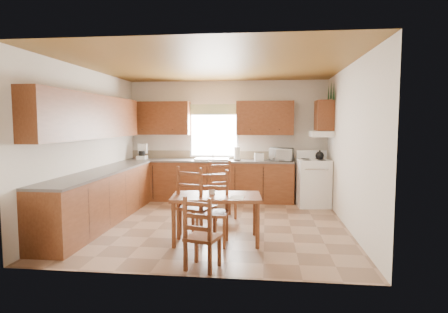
# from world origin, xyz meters

# --- Properties ---
(floor) EXTENTS (4.50, 4.50, 0.00)m
(floor) POSITION_xyz_m (0.00, 0.00, 0.00)
(floor) COLOR #8C6A52
(floor) RESTS_ON ground
(ceiling) EXTENTS (4.50, 4.50, 0.00)m
(ceiling) POSITION_xyz_m (0.00, 0.00, 2.70)
(ceiling) COLOR brown
(ceiling) RESTS_ON floor
(wall_left) EXTENTS (4.50, 4.50, 0.00)m
(wall_left) POSITION_xyz_m (-2.25, 0.00, 1.35)
(wall_left) COLOR beige
(wall_left) RESTS_ON floor
(wall_right) EXTENTS (4.50, 4.50, 0.00)m
(wall_right) POSITION_xyz_m (2.25, 0.00, 1.35)
(wall_right) COLOR beige
(wall_right) RESTS_ON floor
(wall_back) EXTENTS (4.50, 4.50, 0.00)m
(wall_back) POSITION_xyz_m (0.00, 2.25, 1.35)
(wall_back) COLOR beige
(wall_back) RESTS_ON floor
(wall_front) EXTENTS (4.50, 4.50, 0.00)m
(wall_front) POSITION_xyz_m (0.00, -2.25, 1.35)
(wall_front) COLOR beige
(wall_front) RESTS_ON floor
(lower_cab_back) EXTENTS (3.75, 0.60, 0.88)m
(lower_cab_back) POSITION_xyz_m (-0.38, 1.95, 0.44)
(lower_cab_back) COLOR brown
(lower_cab_back) RESTS_ON floor
(lower_cab_left) EXTENTS (0.60, 3.60, 0.88)m
(lower_cab_left) POSITION_xyz_m (-1.95, -0.15, 0.44)
(lower_cab_left) COLOR brown
(lower_cab_left) RESTS_ON floor
(counter_back) EXTENTS (3.75, 0.63, 0.04)m
(counter_back) POSITION_xyz_m (-0.38, 1.95, 0.90)
(counter_back) COLOR #59524F
(counter_back) RESTS_ON lower_cab_back
(counter_left) EXTENTS (0.63, 3.60, 0.04)m
(counter_left) POSITION_xyz_m (-1.95, -0.15, 0.90)
(counter_left) COLOR #59524F
(counter_left) RESTS_ON lower_cab_left
(backsplash) EXTENTS (3.75, 0.01, 0.18)m
(backsplash) POSITION_xyz_m (-0.38, 2.24, 1.01)
(backsplash) COLOR #86755A
(backsplash) RESTS_ON counter_back
(upper_cab_back_left) EXTENTS (1.41, 0.33, 0.75)m
(upper_cab_back_left) POSITION_xyz_m (-1.55, 2.08, 1.85)
(upper_cab_back_left) COLOR brown
(upper_cab_back_left) RESTS_ON wall_back
(upper_cab_back_right) EXTENTS (1.25, 0.33, 0.75)m
(upper_cab_back_right) POSITION_xyz_m (0.86, 2.08, 1.85)
(upper_cab_back_right) COLOR brown
(upper_cab_back_right) RESTS_ON wall_back
(upper_cab_left) EXTENTS (0.33, 3.60, 0.75)m
(upper_cab_left) POSITION_xyz_m (-2.08, -0.15, 1.85)
(upper_cab_left) COLOR brown
(upper_cab_left) RESTS_ON wall_left
(upper_cab_stove) EXTENTS (0.33, 0.62, 0.62)m
(upper_cab_stove) POSITION_xyz_m (2.08, 1.65, 1.90)
(upper_cab_stove) COLOR brown
(upper_cab_stove) RESTS_ON wall_right
(range_hood) EXTENTS (0.44, 0.62, 0.12)m
(range_hood) POSITION_xyz_m (2.03, 1.65, 1.52)
(range_hood) COLOR white
(range_hood) RESTS_ON wall_right
(window_frame) EXTENTS (1.13, 0.02, 1.18)m
(window_frame) POSITION_xyz_m (-0.30, 2.22, 1.55)
(window_frame) COLOR white
(window_frame) RESTS_ON wall_back
(window_pane) EXTENTS (1.05, 0.01, 1.10)m
(window_pane) POSITION_xyz_m (-0.30, 2.21, 1.55)
(window_pane) COLOR white
(window_pane) RESTS_ON wall_back
(window_valance) EXTENTS (1.19, 0.01, 0.24)m
(window_valance) POSITION_xyz_m (-0.30, 2.19, 2.05)
(window_valance) COLOR #4D783B
(window_valance) RESTS_ON wall_back
(sink_basin) EXTENTS (0.75, 0.45, 0.04)m
(sink_basin) POSITION_xyz_m (-0.30, 1.95, 0.94)
(sink_basin) COLOR silver
(sink_basin) RESTS_ON counter_back
(pine_decal_a) EXTENTS (0.22, 0.22, 0.36)m
(pine_decal_a) POSITION_xyz_m (2.21, 1.33, 2.38)
(pine_decal_a) COLOR #183D21
(pine_decal_a) RESTS_ON wall_right
(pine_decal_b) EXTENTS (0.22, 0.22, 0.36)m
(pine_decal_b) POSITION_xyz_m (2.21, 1.65, 2.42)
(pine_decal_b) COLOR #183D21
(pine_decal_b) RESTS_ON wall_right
(pine_decal_c) EXTENTS (0.22, 0.22, 0.36)m
(pine_decal_c) POSITION_xyz_m (2.21, 1.97, 2.38)
(pine_decal_c) COLOR #183D21
(pine_decal_c) RESTS_ON wall_right
(stove) EXTENTS (0.71, 0.73, 0.96)m
(stove) POSITION_xyz_m (1.88, 1.64, 0.48)
(stove) COLOR white
(stove) RESTS_ON floor
(coffeemaker) EXTENTS (0.21, 0.25, 0.32)m
(coffeemaker) POSITION_xyz_m (-1.92, 1.95, 1.08)
(coffeemaker) COLOR white
(coffeemaker) RESTS_ON counter_back
(paper_towel) EXTENTS (0.15, 0.15, 0.30)m
(paper_towel) POSITION_xyz_m (0.26, 1.90, 1.07)
(paper_towel) COLOR white
(paper_towel) RESTS_ON counter_back
(toaster) EXTENTS (0.21, 0.15, 0.16)m
(toaster) POSITION_xyz_m (0.75, 1.92, 1.00)
(toaster) COLOR white
(toaster) RESTS_ON counter_back
(microwave) EXTENTS (0.51, 0.41, 0.28)m
(microwave) POSITION_xyz_m (1.23, 1.95, 1.06)
(microwave) COLOR white
(microwave) RESTS_ON counter_back
(dining_table) EXTENTS (1.35, 0.85, 0.69)m
(dining_table) POSITION_xyz_m (0.18, -0.94, 0.35)
(dining_table) COLOR brown
(dining_table) RESTS_ON floor
(chair_near_left) EXTENTS (0.45, 0.44, 0.89)m
(chair_near_left) POSITION_xyz_m (0.15, -1.99, 0.44)
(chair_near_left) COLOR brown
(chair_near_left) RESTS_ON floor
(chair_near_right) EXTENTS (0.60, 0.59, 1.10)m
(chair_near_right) POSITION_xyz_m (-0.14, -0.84, 0.55)
(chair_near_right) COLOR brown
(chair_near_right) RESTS_ON floor
(chair_far_left) EXTENTS (0.44, 0.42, 1.05)m
(chair_far_left) POSITION_xyz_m (0.14, -1.08, 0.53)
(chair_far_left) COLOR brown
(chair_far_left) RESTS_ON floor
(chair_far_right) EXTENTS (0.56, 0.55, 1.03)m
(chair_far_right) POSITION_xyz_m (0.11, 0.45, 0.51)
(chair_far_right) COLOR brown
(chair_far_right) RESTS_ON floor
(table_paper) EXTENTS (0.20, 0.27, 0.00)m
(table_paper) POSITION_xyz_m (0.49, -1.08, 0.69)
(table_paper) COLOR white
(table_paper) RESTS_ON dining_table
(table_card) EXTENTS (0.10, 0.06, 0.13)m
(table_card) POSITION_xyz_m (0.10, -0.88, 0.76)
(table_card) COLOR white
(table_card) RESTS_ON dining_table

